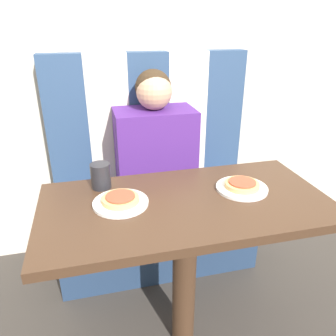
{
  "coord_description": "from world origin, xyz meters",
  "views": [
    {
      "loc": [
        -0.33,
        -1.03,
        1.35
      ],
      "look_at": [
        0.0,
        0.29,
        0.74
      ],
      "focal_mm": 35.0,
      "sensor_mm": 36.0,
      "label": 1
    }
  ],
  "objects_px": {
    "person": "(155,141)",
    "drinking_cup": "(101,176)",
    "pizza_left": "(120,199)",
    "plate_left": "(121,203)",
    "plate_right": "(242,188)",
    "pizza_right": "(242,184)"
  },
  "relations": [
    {
      "from": "pizza_right",
      "to": "drinking_cup",
      "type": "height_order",
      "value": "drinking_cup"
    },
    {
      "from": "person",
      "to": "pizza_left",
      "type": "relative_size",
      "value": 4.85
    },
    {
      "from": "person",
      "to": "drinking_cup",
      "type": "bearing_deg",
      "value": -128.11
    },
    {
      "from": "pizza_left",
      "to": "drinking_cup",
      "type": "height_order",
      "value": "drinking_cup"
    },
    {
      "from": "plate_left",
      "to": "pizza_right",
      "type": "distance_m",
      "value": 0.49
    },
    {
      "from": "pizza_right",
      "to": "drinking_cup",
      "type": "bearing_deg",
      "value": 164.13
    },
    {
      "from": "plate_left",
      "to": "plate_right",
      "type": "xyz_separation_m",
      "value": [
        0.49,
        0.0,
        0.0
      ]
    },
    {
      "from": "drinking_cup",
      "to": "person",
      "type": "bearing_deg",
      "value": 51.89
    },
    {
      "from": "person",
      "to": "drinking_cup",
      "type": "relative_size",
      "value": 6.5
    },
    {
      "from": "plate_left",
      "to": "pizza_right",
      "type": "xyz_separation_m",
      "value": [
        0.49,
        0.0,
        0.02
      ]
    },
    {
      "from": "person",
      "to": "plate_left",
      "type": "bearing_deg",
      "value": -114.14
    },
    {
      "from": "person",
      "to": "pizza_left",
      "type": "xyz_separation_m",
      "value": [
        -0.24,
        -0.54,
        -0.02
      ]
    },
    {
      "from": "person",
      "to": "plate_right",
      "type": "relative_size",
      "value": 3.25
    },
    {
      "from": "plate_left",
      "to": "plate_right",
      "type": "relative_size",
      "value": 1.0
    },
    {
      "from": "person",
      "to": "pizza_right",
      "type": "bearing_deg",
      "value": -65.86
    },
    {
      "from": "plate_left",
      "to": "plate_right",
      "type": "height_order",
      "value": "same"
    },
    {
      "from": "plate_left",
      "to": "pizza_right",
      "type": "height_order",
      "value": "pizza_right"
    },
    {
      "from": "plate_right",
      "to": "pizza_left",
      "type": "height_order",
      "value": "pizza_left"
    },
    {
      "from": "pizza_right",
      "to": "plate_right",
      "type": "bearing_deg",
      "value": 0.0
    },
    {
      "from": "plate_right",
      "to": "pizza_left",
      "type": "xyz_separation_m",
      "value": [
        -0.49,
        0.0,
        0.02
      ]
    },
    {
      "from": "person",
      "to": "drinking_cup",
      "type": "distance_m",
      "value": 0.49
    },
    {
      "from": "person",
      "to": "pizza_left",
      "type": "bearing_deg",
      "value": -114.14
    }
  ]
}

